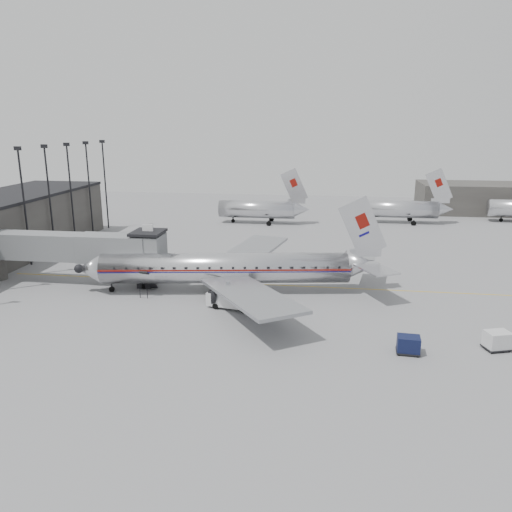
{
  "coord_description": "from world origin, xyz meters",
  "views": [
    {
      "loc": [
        10.68,
        -48.31,
        18.05
      ],
      "look_at": [
        2.86,
        6.65,
        3.2
      ],
      "focal_mm": 35.0,
      "sensor_mm": 36.0,
      "label": 1
    }
  ],
  "objects": [
    {
      "name": "baggage_cart_white",
      "position": [
        24.96,
        -8.26,
        0.84
      ],
      "size": [
        2.38,
        2.07,
        1.57
      ],
      "rotation": [
        0.0,
        0.0,
        0.32
      ],
      "color": "silver",
      "rests_on": "ground"
    },
    {
      "name": "apron_line",
      "position": [
        3.0,
        6.0,
        0.01
      ],
      "size": [
        60.0,
        0.15,
        0.01
      ],
      "primitive_type": "cube",
      "rotation": [
        0.0,
        0.0,
        1.57
      ],
      "color": "gold",
      "rests_on": "ground"
    },
    {
      "name": "airliner",
      "position": [
        0.67,
        3.1,
        2.69
      ],
      "size": [
        33.59,
        30.9,
        10.67
      ],
      "rotation": [
        0.0,
        0.0,
        0.16
      ],
      "color": "silver",
      "rests_on": "ground"
    },
    {
      "name": "baggage_cart_navy",
      "position": [
        17.65,
        -10.0,
        0.78
      ],
      "size": [
        1.96,
        1.55,
        1.47
      ],
      "rotation": [
        0.0,
        0.0,
        -0.07
      ],
      "color": "black",
      "rests_on": "ground"
    },
    {
      "name": "floodlight_masts",
      "position": [
        -27.5,
        13.0,
        8.36
      ],
      "size": [
        0.9,
        42.25,
        15.25
      ],
      "color": "black",
      "rests_on": "ground"
    },
    {
      "name": "hangar",
      "position": [
        45.0,
        60.0,
        3.0
      ],
      "size": [
        30.0,
        12.0,
        6.0
      ],
      "primitive_type": "cube",
      "color": "#3B3836",
      "rests_on": "ground"
    },
    {
      "name": "distant_aircraft_mid",
      "position": [
        24.21,
        46.0,
        2.73
      ],
      "size": [
        16.39,
        3.2,
        10.26
      ],
      "color": "silver",
      "rests_on": "ground"
    },
    {
      "name": "jet_bridge",
      "position": [
        -16.66,
        3.67,
        4.18
      ],
      "size": [
        21.0,
        6.2,
        7.1
      ],
      "color": "slate",
      "rests_on": "ground"
    },
    {
      "name": "ramp_worker",
      "position": [
        -0.99,
        1.41,
        0.84
      ],
      "size": [
        0.73,
        0.62,
        1.69
      ],
      "primitive_type": "imported",
      "rotation": [
        0.0,
        0.0,
        0.43
      ],
      "color": "gold",
      "rests_on": "ground"
    },
    {
      "name": "ground",
      "position": [
        0.0,
        0.0,
        0.0
      ],
      "size": [
        160.0,
        160.0,
        0.0
      ],
      "primitive_type": "plane",
      "color": "slate",
      "rests_on": "ground"
    },
    {
      "name": "service_van",
      "position": [
        1.69,
        -1.99,
        1.2
      ],
      "size": [
        5.16,
        2.93,
        2.29
      ],
      "rotation": [
        0.0,
        0.0,
        -0.23
      ],
      "color": "silver",
      "rests_on": "ground"
    },
    {
      "name": "distant_aircraft_near",
      "position": [
        -1.79,
        42.0,
        2.73
      ],
      "size": [
        16.39,
        3.2,
        10.26
      ],
      "color": "silver",
      "rests_on": "ground"
    }
  ]
}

